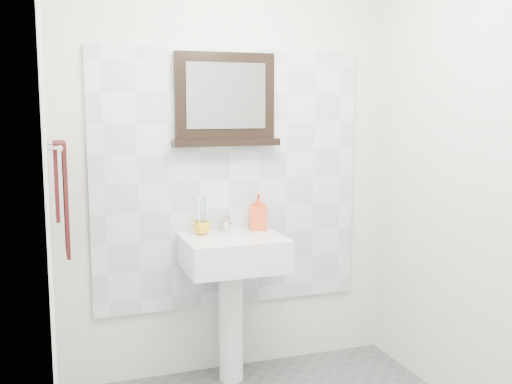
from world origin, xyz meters
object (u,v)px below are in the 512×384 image
Objects in this scene: pedestal_sink at (233,268)px; framed_mirror at (225,102)px; toothbrush_cup at (202,228)px; hand_towel at (62,189)px; soap_dispenser at (259,211)px.

framed_mirror is (0.01, 0.19, 0.92)m from pedestal_sink.
pedestal_sink is at bearing -33.11° from toothbrush_cup.
framed_mirror is 1.04m from hand_towel.
pedestal_sink is 1.75× the size of hand_towel.
pedestal_sink is 1.03m from hand_towel.
framed_mirror is (-0.18, 0.06, 0.63)m from soap_dispenser.
hand_towel reaches higher than toothbrush_cup.
pedestal_sink is 1.55× the size of framed_mirror.
pedestal_sink is at bearing 5.87° from hand_towel.
hand_towel is (-1.09, -0.22, 0.21)m from soap_dispenser.
hand_towel is (-0.90, -0.09, 0.50)m from pedestal_sink.
soap_dispenser is at bearing 33.36° from pedestal_sink.
hand_towel is (-0.74, -0.19, 0.28)m from toothbrush_cup.
toothbrush_cup is at bearing 14.42° from hand_towel.
framed_mirror reaches higher than toothbrush_cup.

